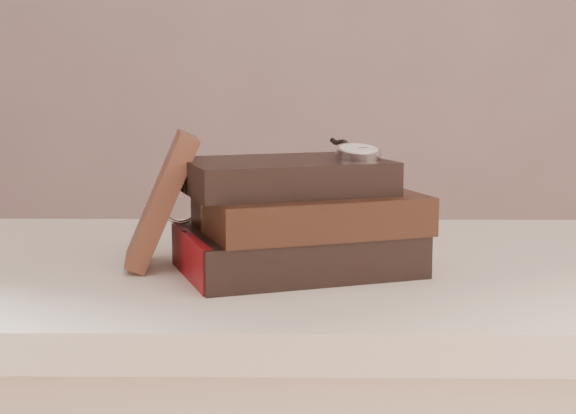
{
  "coord_description": "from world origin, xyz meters",
  "views": [
    {
      "loc": [
        -0.01,
        -0.67,
        0.98
      ],
      "look_at": [
        -0.03,
        0.3,
        0.82
      ],
      "focal_mm": 52.87,
      "sensor_mm": 36.0,
      "label": 1
    }
  ],
  "objects": [
    {
      "name": "table",
      "position": [
        0.0,
        0.35,
        0.66
      ],
      "size": [
        1.0,
        0.6,
        0.75
      ],
      "color": "silver",
      "rests_on": "ground"
    },
    {
      "name": "journal",
      "position": [
        -0.18,
        0.32,
        0.83
      ],
      "size": [
        0.1,
        0.12,
        0.16
      ],
      "primitive_type": "cube",
      "rotation": [
        0.0,
        0.41,
        0.17
      ],
      "color": "#402218",
      "rests_on": "table"
    },
    {
      "name": "book_stack",
      "position": [
        -0.02,
        0.3,
        0.81
      ],
      "size": [
        0.31,
        0.25,
        0.13
      ],
      "color": "black",
      "rests_on": "table"
    },
    {
      "name": "eyeglasses",
      "position": [
        -0.13,
        0.35,
        0.82
      ],
      "size": [
        0.14,
        0.15,
        0.05
      ],
      "color": "silver",
      "rests_on": "book_stack"
    },
    {
      "name": "pocket_watch",
      "position": [
        0.05,
        0.31,
        0.89
      ],
      "size": [
        0.07,
        0.16,
        0.02
      ],
      "color": "silver",
      "rests_on": "book_stack"
    }
  ]
}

